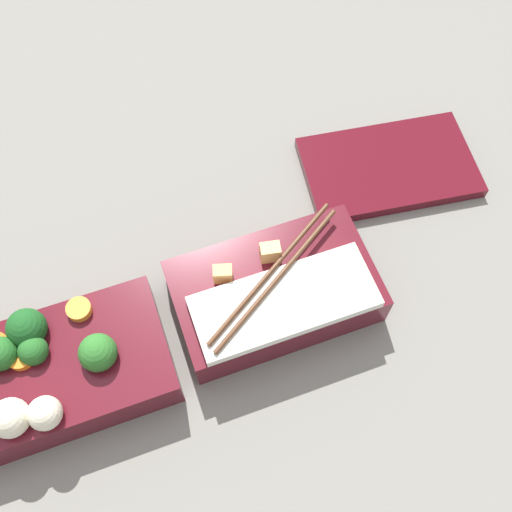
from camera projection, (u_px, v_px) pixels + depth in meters
ground_plane at (182, 325)px, 0.66m from camera, size 3.00×3.00×0.00m
bento_tray_vegetable at (60, 369)px, 0.61m from camera, size 0.22×0.13×0.08m
bento_tray_rice at (278, 291)px, 0.65m from camera, size 0.22×0.13×0.07m
bento_lid at (391, 166)px, 0.75m from camera, size 0.23×0.15×0.01m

